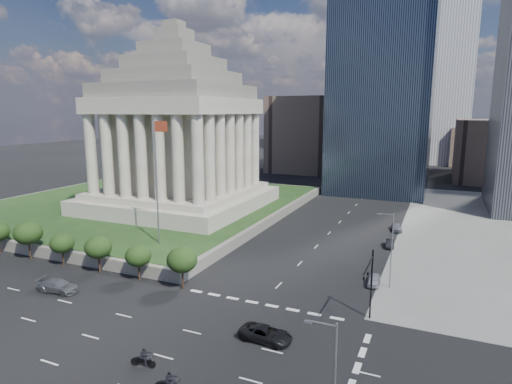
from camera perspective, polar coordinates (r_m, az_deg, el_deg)
The scene contains 18 objects.
ground at distance 133.20m, azimuth 15.32°, elevation 0.54°, with size 500.00×500.00×0.00m, color black.
plaza_terrace at distance 104.46m, azimuth -14.49°, elevation -1.65°, with size 66.00×70.00×1.80m, color #6B665C.
plaza_lawn at distance 104.27m, azimuth -14.51°, elevation -1.14°, with size 64.00×68.00×0.10m, color #1E3917.
war_memorial at distance 94.05m, azimuth -10.48°, elevation 9.78°, with size 34.00×34.00×39.00m, color gray, non-canonical shape.
flagpole at distance 68.10m, azimuth -13.06°, elevation 2.38°, with size 2.52×0.24×20.00m.
tree_row at distance 72.44m, azimuth -26.30°, elevation -6.17°, with size 53.00×4.00×6.00m, color black, non-canonical shape.
midrise_glass at distance 126.25m, azimuth 16.57°, elevation 13.62°, with size 26.00×26.00×60.00m, color black.
building_filler_ne at distance 160.98m, azimuth 28.50°, elevation 4.91°, with size 20.00×30.00×20.00m, color brown.
building_filler_nw at distance 167.39m, azimuth 6.85°, elevation 7.67°, with size 24.00×30.00×28.00m, color brown.
traffic_signal_ne at distance 47.37m, azimuth 14.86°, elevation -11.22°, with size 0.30×5.74×8.00m.
street_lamp_north at distance 57.74m, azimuth 17.48°, elevation -6.91°, with size 2.13×0.22×10.00m.
pickup_truck at distance 45.03m, azimuth 1.32°, elevation -18.38°, with size 5.43×2.50×1.51m, color black.
suv_grey at distance 61.13m, azimuth -24.91°, elevation -11.27°, with size 2.27×5.57×1.62m, color #505357.
parked_sedan_near at distance 59.84m, azimuth 15.47°, elevation -11.26°, with size 3.85×1.55×1.31m, color #9C9FA5.
parked_sedan_mid at distance 76.23m, azimuth 17.42°, elevation -6.59°, with size 3.76×1.31×1.24m, color black.
parked_sedan_far at distance 86.76m, azimuth 18.26°, elevation -4.44°, with size 4.56×1.83×1.55m, color slate.
motorcycle_lead at distance 38.94m, azimuth -11.61°, elevation -23.49°, with size 2.41×0.66×1.80m, color black, non-canonical shape.
motorcycle_trail at distance 42.36m, azimuth -14.82°, elevation -20.53°, with size 2.48×0.68×1.85m, color black, non-canonical shape.
Camera 1 is at (18.65, -29.93, 22.65)m, focal length 30.00 mm.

